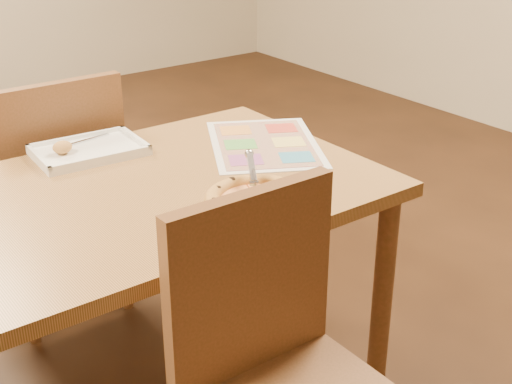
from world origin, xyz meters
TOP-DOWN VIEW (x-y plane):
  - dining_table at (0.00, 0.00)m, footprint 1.30×0.85m
  - chair_near at (0.00, -0.60)m, footprint 0.42×0.42m
  - chair_far at (-0.00, 0.60)m, footprint 0.42×0.42m
  - plate at (0.18, -0.29)m, footprint 0.32×0.32m
  - pizza at (0.18, -0.29)m, footprint 0.27×0.27m
  - pizza_cutter at (0.20, -0.24)m, footprint 0.08×0.13m
  - appetizer_tray at (-0.00, 0.32)m, footprint 0.33×0.24m
  - menu at (0.48, 0.07)m, footprint 0.50×0.55m

SIDE VIEW (x-z plane):
  - chair_near at x=0.00m, z-range 0.33..0.80m
  - chair_far at x=0.00m, z-range 0.33..0.80m
  - dining_table at x=0.00m, z-range 0.27..0.99m
  - menu at x=0.48m, z-range 0.72..0.72m
  - plate at x=0.18m, z-range 0.72..0.73m
  - appetizer_tray at x=0.00m, z-range 0.70..0.76m
  - pizza at x=0.18m, z-range 0.73..0.77m
  - pizza_cutter at x=0.20m, z-range 0.76..0.84m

